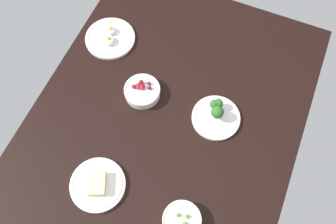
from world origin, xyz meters
TOP-DOWN VIEW (x-y plane):
  - dining_table at (0.00, 0.00)cm, footprint 129.10×102.20cm
  - plate_sandwich at (-35.79, 12.39)cm, footprint 20.06×20.06cm
  - plate_broccoli at (5.84, -17.74)cm, footprint 18.85×18.85cm
  - plate_eggs at (23.25, 36.87)cm, footprint 21.49×21.49cm
  - bowl_peas at (-35.87, -20.12)cm, footprint 13.39×13.39cm
  - bowl_berries at (4.42, 12.96)cm, footprint 14.47×14.47cm

SIDE VIEW (x-z plane):
  - dining_table at x=0.00cm, z-range 0.00..4.00cm
  - plate_eggs at x=23.25cm, z-range 2.63..7.58cm
  - plate_sandwich at x=-35.79cm, z-range 2.96..7.72cm
  - plate_broccoli at x=5.84cm, z-range 1.86..10.18cm
  - bowl_berries at x=4.42cm, z-range 3.40..9.25cm
  - bowl_peas at x=-35.87cm, z-range 3.60..9.29cm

